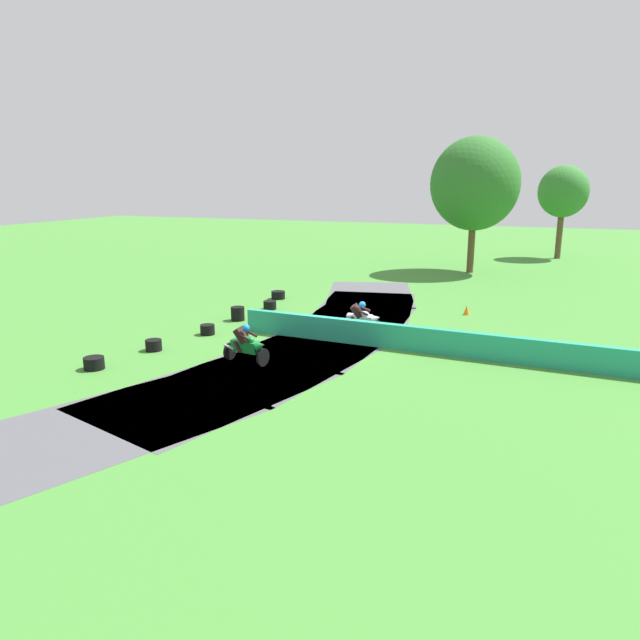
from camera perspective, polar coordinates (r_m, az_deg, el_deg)
ground_plane at (r=22.57m, az=0.67°, el=-1.95°), size 120.00×120.00×0.00m
track_asphalt at (r=22.90m, az=-1.12°, el=-1.72°), size 8.03×27.19×0.01m
safety_barrier at (r=21.03m, az=12.60°, el=-2.17°), size 16.37×1.22×0.90m
motorcycle_lead_green at (r=19.72m, az=-7.11°, el=-2.37°), size 1.71×0.93×1.42m
motorcycle_chase_white at (r=23.32m, az=4.01°, el=0.16°), size 1.68×0.81×1.43m
tire_stack_near at (r=20.49m, az=-20.98°, el=-3.91°), size 0.65×0.65×0.40m
tire_stack_mid_a at (r=21.99m, az=-15.77°, el=-2.35°), size 0.58×0.58×0.40m
tire_stack_mid_b at (r=23.75m, az=-10.81°, el=-0.92°), size 0.57×0.57×0.40m
tire_stack_far at (r=25.87m, az=-7.95°, el=0.61°), size 0.59×0.59×0.60m
tire_stack_extra_a at (r=27.94m, az=-4.86°, el=1.44°), size 0.61×0.61×0.40m
tire_stack_extra_b at (r=30.35m, az=-4.06°, el=2.42°), size 0.70×0.70×0.40m
traffic_cone at (r=27.52m, az=13.97°, el=0.94°), size 0.28×0.28×0.44m
tree_far_left at (r=49.09m, az=22.43°, el=11.35°), size 3.69×3.69×7.00m
tree_far_right at (r=39.76m, az=14.73°, el=12.58°), size 5.62×5.62×8.64m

